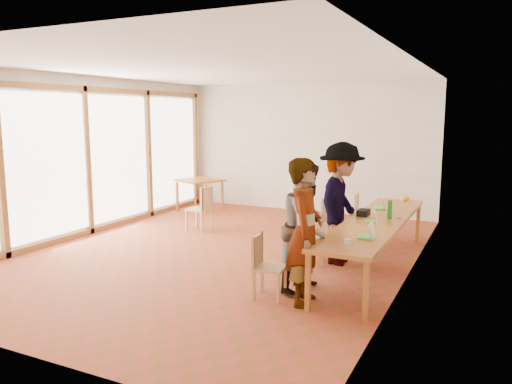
{
  "coord_description": "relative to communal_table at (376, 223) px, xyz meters",
  "views": [
    {
      "loc": [
        4.05,
        -7.07,
        2.29
      ],
      "look_at": [
        0.73,
        -0.25,
        1.1
      ],
      "focal_mm": 35.0,
      "sensor_mm": 36.0,
      "label": 1
    }
  ],
  "objects": [
    {
      "name": "ground",
      "position": [
        -2.5,
        -0.14,
        -0.7
      ],
      "size": [
        8.0,
        8.0,
        0.0
      ],
      "primitive_type": "plane",
      "color": "#9F3B26",
      "rests_on": "ground"
    },
    {
      "name": "wall_back",
      "position": [
        -2.5,
        3.86,
        0.8
      ],
      "size": [
        6.0,
        0.1,
        3.0
      ],
      "primitive_type": "cube",
      "color": "silver",
      "rests_on": "ground"
    },
    {
      "name": "wall_front",
      "position": [
        -2.5,
        -4.14,
        0.8
      ],
      "size": [
        6.0,
        0.1,
        3.0
      ],
      "primitive_type": "cube",
      "color": "silver",
      "rests_on": "ground"
    },
    {
      "name": "wall_right",
      "position": [
        0.5,
        -0.14,
        0.8
      ],
      "size": [
        0.1,
        8.0,
        3.0
      ],
      "primitive_type": "cube",
      "color": "silver",
      "rests_on": "ground"
    },
    {
      "name": "window_wall",
      "position": [
        -5.46,
        -0.14,
        0.8
      ],
      "size": [
        0.1,
        8.0,
        3.0
      ],
      "primitive_type": "cube",
      "color": "white",
      "rests_on": "ground"
    },
    {
      "name": "ceiling",
      "position": [
        -2.5,
        -0.14,
        2.32
      ],
      "size": [
        6.0,
        8.0,
        0.04
      ],
      "primitive_type": "cube",
      "color": "white",
      "rests_on": "wall_back"
    },
    {
      "name": "communal_table",
      "position": [
        0.0,
        0.0,
        0.0
      ],
      "size": [
        0.8,
        4.0,
        0.75
      ],
      "color": "#B46728",
      "rests_on": "ground"
    },
    {
      "name": "side_table",
      "position": [
        -4.82,
        2.82,
        -0.03
      ],
      "size": [
        0.9,
        0.9,
        0.75
      ],
      "rotation": [
        0.0,
        0.0,
        -0.42
      ],
      "color": "#B46728",
      "rests_on": "ground"
    },
    {
      "name": "chair_near",
      "position": [
        -1.01,
        -1.73,
        -0.21
      ],
      "size": [
        0.41,
        0.41,
        0.43
      ],
      "rotation": [
        0.0,
        0.0,
        0.12
      ],
      "color": "tan",
      "rests_on": "ground"
    },
    {
      "name": "chair_mid",
      "position": [
        -1.05,
        -0.09,
        -0.18
      ],
      "size": [
        0.46,
        0.46,
        0.46
      ],
      "rotation": [
        0.0,
        0.0,
        0.17
      ],
      "color": "tan",
      "rests_on": "ground"
    },
    {
      "name": "chair_far",
      "position": [
        -1.04,
        1.06,
        -0.18
      ],
      "size": [
        0.41,
        0.41,
        0.45
      ],
      "rotation": [
        0.0,
        0.0,
        0.04
      ],
      "color": "tan",
      "rests_on": "ground"
    },
    {
      "name": "chair_empty",
      "position": [
        -0.69,
        1.9,
        -0.2
      ],
      "size": [
        0.43,
        0.43,
        0.44
      ],
      "rotation": [
        0.0,
        0.0,
        0.14
      ],
      "color": "tan",
      "rests_on": "ground"
    },
    {
      "name": "chair_spare",
      "position": [
        -3.62,
        1.03,
        -0.16
      ],
      "size": [
        0.42,
        0.42,
        0.47
      ],
      "rotation": [
        0.0,
        0.0,
        3.12
      ],
      "color": "tan",
      "rests_on": "ground"
    },
    {
      "name": "person_near",
      "position": [
        -0.48,
        -1.7,
        0.19
      ],
      "size": [
        0.56,
        0.73,
        1.78
      ],
      "primitive_type": "imported",
      "rotation": [
        0.0,
        0.0,
        1.79
      ],
      "color": "gray",
      "rests_on": "ground"
    },
    {
      "name": "person_mid",
      "position": [
        -0.62,
        -1.26,
        0.15
      ],
      "size": [
        0.73,
        0.89,
        1.7
      ],
      "primitive_type": "imported",
      "rotation": [
        0.0,
        0.0,
        1.46
      ],
      "color": "gray",
      "rests_on": "ground"
    },
    {
      "name": "person_far",
      "position": [
        -0.56,
        0.09,
        0.24
      ],
      "size": [
        0.73,
        1.23,
        1.88
      ],
      "primitive_type": "imported",
      "rotation": [
        0.0,
        0.0,
        1.6
      ],
      "color": "gray",
      "rests_on": "ground"
    },
    {
      "name": "laptop_near",
      "position": [
        0.16,
        -1.14,
        0.1
      ],
      "size": [
        0.21,
        0.24,
        0.19
      ],
      "rotation": [
        0.0,
        0.0,
        0.04
      ],
      "color": "#49D839",
      "rests_on": "communal_table"
    },
    {
      "name": "laptop_mid",
      "position": [
        -0.0,
        -0.18,
        0.1
      ],
      "size": [
        0.22,
        0.24,
        0.18
      ],
      "rotation": [
        0.0,
        0.0,
        0.22
      ],
      "color": "#49D839",
      "rests_on": "communal_table"
    },
    {
      "name": "laptop_far",
      "position": [
        -0.1,
        0.9,
        0.1
      ],
      "size": [
        0.25,
        0.27,
        0.2
      ],
      "rotation": [
        0.0,
        0.0,
        0.21
      ],
      "color": "#49D839",
      "rests_on": "communal_table"
    },
    {
      "name": "yellow_mug",
      "position": [
        0.12,
        1.86,
        0.09
      ],
      "size": [
        0.14,
        0.14,
        0.09
      ],
      "primitive_type": "imported",
      "rotation": [
        0.0,
        0.0,
        0.33
      ],
      "color": "#F3A70C",
      "rests_on": "communal_table"
    },
    {
      "name": "green_bottle",
      "position": [
        0.17,
        0.17,
        0.19
      ],
      "size": [
        0.07,
        0.07,
        0.28
      ],
      "primitive_type": "cylinder",
      "color": "#16771A",
      "rests_on": "communal_table"
    },
    {
      "name": "clear_glass",
      "position": [
        0.06,
        1.89,
        0.09
      ],
      "size": [
        0.07,
        0.07,
        0.09
      ],
      "primitive_type": "cylinder",
      "color": "silver",
      "rests_on": "communal_table"
    },
    {
      "name": "condiment_cup",
      "position": [
        0.0,
        -1.52,
        0.08
      ],
      "size": [
        0.08,
        0.08,
        0.06
      ],
      "primitive_type": "cylinder",
      "color": "white",
      "rests_on": "communal_table"
    },
    {
      "name": "pink_phone",
      "position": [
        0.3,
        0.28,
        0.05
      ],
      "size": [
        0.05,
        0.1,
        0.01
      ],
      "primitive_type": "cube",
      "color": "#C6417C",
      "rests_on": "communal_table"
    },
    {
      "name": "black_pouch",
      "position": [
        -0.25,
        0.25,
        0.09
      ],
      "size": [
        0.16,
        0.26,
        0.09
      ],
      "primitive_type": "cube",
      "color": "black",
      "rests_on": "communal_table"
    }
  ]
}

